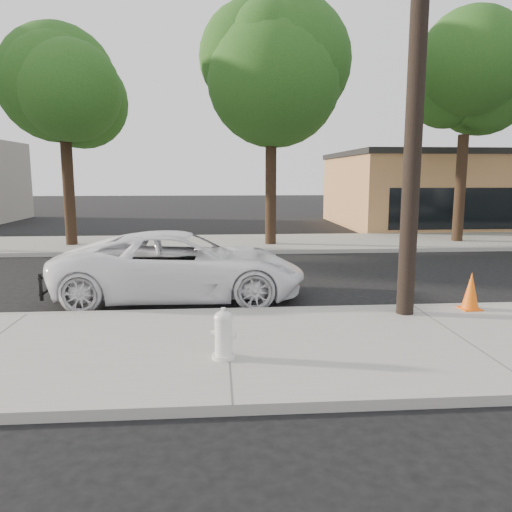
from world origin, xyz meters
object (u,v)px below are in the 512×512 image
Objects in this scene: police_cruiser at (182,266)px; fire_hydrant at (224,336)px; traffic_cone at (471,291)px; utility_pole at (416,78)px.

police_cruiser is 7.78× the size of fire_hydrant.
fire_hydrant is 5.69m from traffic_cone.
utility_pole is at bearing 44.20° from fire_hydrant.
police_cruiser is at bearing 115.00° from fire_hydrant.
utility_pole is 6.01m from fire_hydrant.
utility_pole is 11.50× the size of traffic_cone.
utility_pole is 4.43m from traffic_cone.
utility_pole is at bearing -172.24° from traffic_cone.
traffic_cone is at bearing -106.98° from police_cruiser.
police_cruiser is at bearing 162.17° from traffic_cone.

